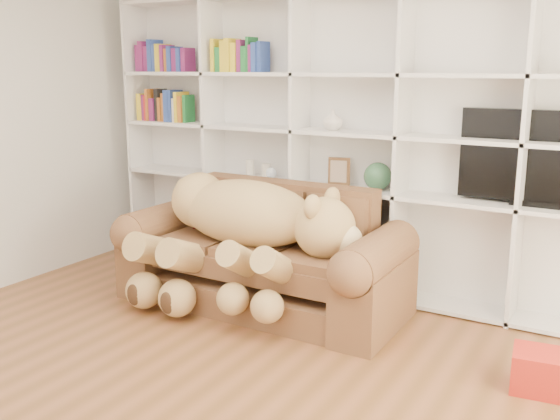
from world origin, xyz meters
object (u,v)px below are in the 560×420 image
Objects in this scene: sofa at (264,261)px; teddy_bear at (241,227)px; tv at (543,159)px; gift_box at (539,371)px.

teddy_bear reaches higher than sofa.
teddy_bear is at bearing -156.01° from tv.
tv reaches higher than teddy_bear.
sofa is 2.14m from tv.
tv reaches higher than sofa.
gift_box is (2.06, -0.34, -0.23)m from sofa.
gift_box is at bearing -78.17° from tv.
tv is (1.93, 0.86, 0.55)m from teddy_bear.
teddy_bear is 5.78× the size of gift_box.
sofa is 2.10m from gift_box.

